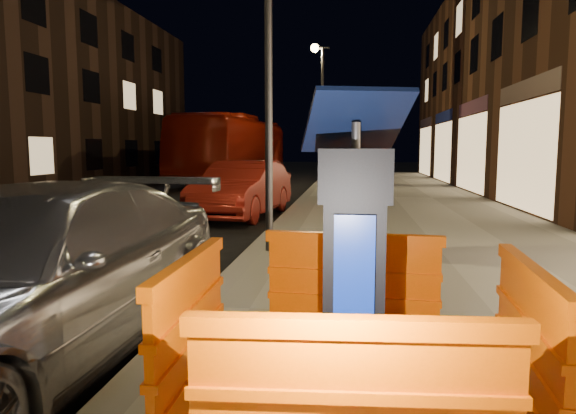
# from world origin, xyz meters

# --- Properties ---
(ground_plane) EXTENTS (120.00, 120.00, 0.00)m
(ground_plane) POSITION_xyz_m (0.00, 0.00, 0.00)
(ground_plane) COLOR black
(ground_plane) RESTS_ON ground
(sidewalk) EXTENTS (6.00, 60.00, 0.15)m
(sidewalk) POSITION_xyz_m (3.00, 0.00, 0.07)
(sidewalk) COLOR gray
(sidewalk) RESTS_ON ground
(kerb) EXTENTS (0.30, 60.00, 0.15)m
(kerb) POSITION_xyz_m (0.00, 0.00, 0.07)
(kerb) COLOR slate
(kerb) RESTS_ON ground
(parking_kiosk) EXTENTS (0.60, 0.60, 1.85)m
(parking_kiosk) POSITION_xyz_m (1.57, -2.27, 1.08)
(parking_kiosk) COLOR black
(parking_kiosk) RESTS_ON sidewalk
(barrier_back) EXTENTS (1.37, 0.65, 1.03)m
(barrier_back) POSITION_xyz_m (1.57, -1.32, 0.67)
(barrier_back) COLOR #E45100
(barrier_back) RESTS_ON sidewalk
(barrier_kerbside) EXTENTS (0.55, 1.33, 1.03)m
(barrier_kerbside) POSITION_xyz_m (0.62, -2.27, 0.67)
(barrier_kerbside) COLOR #E45100
(barrier_kerbside) RESTS_ON sidewalk
(barrier_bldgside) EXTENTS (0.63, 1.36, 1.03)m
(barrier_bldgside) POSITION_xyz_m (2.52, -2.27, 0.67)
(barrier_bldgside) COLOR #E45100
(barrier_bldgside) RESTS_ON sidewalk
(car_silver) EXTENTS (2.43, 5.27, 1.49)m
(car_silver) POSITION_xyz_m (-1.15, -1.18, 0.00)
(car_silver) COLOR #B2B2B7
(car_silver) RESTS_ON ground
(car_red) EXTENTS (2.07, 4.60, 1.47)m
(car_red) POSITION_xyz_m (-1.26, 8.03, 0.00)
(car_red) COLOR maroon
(car_red) RESTS_ON ground
(bus_doubledecker) EXTENTS (3.64, 12.51, 3.44)m
(bus_doubledecker) POSITION_xyz_m (-4.60, 21.66, 0.00)
(bus_doubledecker) COLOR maroon
(bus_doubledecker) RESTS_ON ground
(street_lamp_mid) EXTENTS (0.12, 0.12, 6.00)m
(street_lamp_mid) POSITION_xyz_m (0.25, 3.00, 3.15)
(street_lamp_mid) COLOR #3F3F44
(street_lamp_mid) RESTS_ON sidewalk
(street_lamp_far) EXTENTS (0.12, 0.12, 6.00)m
(street_lamp_far) POSITION_xyz_m (0.25, 18.00, 3.15)
(street_lamp_far) COLOR #3F3F44
(street_lamp_far) RESTS_ON sidewalk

